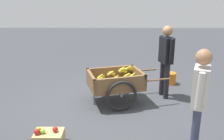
{
  "coord_description": "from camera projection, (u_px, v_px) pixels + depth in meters",
  "views": [
    {
      "loc": [
        -0.09,
        4.76,
        2.26
      ],
      "look_at": [
        -0.05,
        -0.05,
        0.75
      ],
      "focal_mm": 39.38,
      "sensor_mm": 36.0,
      "label": 1
    }
  ],
  "objects": [
    {
      "name": "plastic_bucket",
      "position": [
        171.0,
        78.0,
        6.37
      ],
      "size": [
        0.28,
        0.28,
        0.29
      ],
      "primitive_type": "cylinder",
      "color": "orange",
      "rests_on": "ground"
    },
    {
      "name": "fruit_cart",
      "position": [
        116.0,
        83.0,
        5.2
      ],
      "size": [
        1.8,
        1.19,
        0.73
      ],
      "color": "brown",
      "rests_on": "ground"
    },
    {
      "name": "bystander_person",
      "position": [
        200.0,
        95.0,
        3.31
      ],
      "size": [
        0.31,
        0.51,
        1.58
      ],
      "color": "#333851",
      "rests_on": "ground"
    },
    {
      "name": "ground_plane",
      "position": [
        110.0,
        104.0,
        5.22
      ],
      "size": [
        24.0,
        24.0,
        0.0
      ],
      "primitive_type": "plane",
      "color": "#3D3F44"
    },
    {
      "name": "vendor_person",
      "position": [
        166.0,
        55.0,
        5.34
      ],
      "size": [
        0.29,
        0.54,
        1.61
      ],
      "color": "black",
      "rests_on": "ground"
    },
    {
      "name": "apple_crate",
      "position": [
        49.0,
        138.0,
        3.79
      ],
      "size": [
        0.44,
        0.32,
        0.31
      ],
      "color": "tan",
      "rests_on": "ground"
    }
  ]
}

